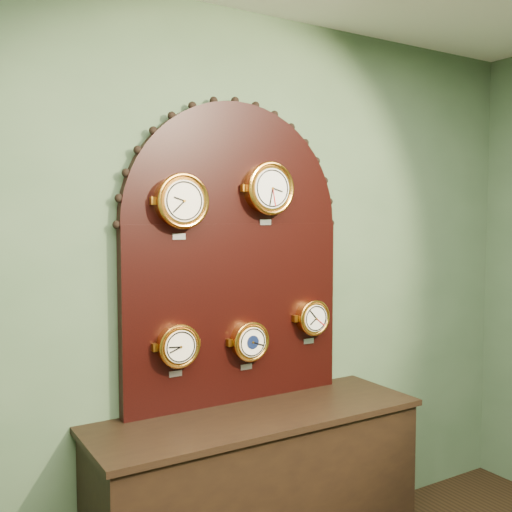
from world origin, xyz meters
TOP-DOWN VIEW (x-y plane):
  - wall_back at (0.00, 2.50)m, footprint 4.00×0.00m
  - shop_counter at (0.00, 2.23)m, footprint 1.60×0.50m
  - display_board at (0.00, 2.45)m, footprint 1.26×0.06m
  - roman_clock at (-0.32, 2.38)m, footprint 0.26×0.08m
  - arabic_clock at (0.16, 2.38)m, footprint 0.27×0.08m
  - hygrometer at (-0.35, 2.38)m, footprint 0.21×0.08m
  - barometer at (0.04, 2.38)m, footprint 0.20×0.08m
  - tide_clock at (0.43, 2.38)m, footprint 0.19×0.08m

SIDE VIEW (x-z plane):
  - shop_counter at x=0.00m, z-range 0.00..0.80m
  - barometer at x=0.04m, z-range 1.02..1.27m
  - hygrometer at x=-0.35m, z-range 1.04..1.29m
  - tide_clock at x=0.43m, z-range 1.10..1.35m
  - wall_back at x=0.00m, z-range -0.60..3.40m
  - display_board at x=0.00m, z-range 0.86..2.39m
  - roman_clock at x=-0.32m, z-range 1.68..1.99m
  - arabic_clock at x=0.16m, z-range 1.75..2.07m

